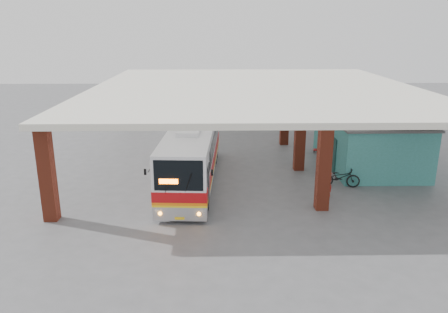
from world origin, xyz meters
The scene contains 8 objects.
ground centered at (0.00, 0.00, 0.00)m, with size 90.00×90.00×0.00m, color #515154.
brick_columns centered at (1.43, 5.00, 2.17)m, with size 20.10×21.60×4.35m.
canopy_roof centered at (0.50, 6.50, 4.50)m, with size 21.00×23.00×0.30m, color silver.
shop_building centered at (7.49, 4.00, 1.56)m, with size 5.20×8.20×3.11m.
coach_bus centered at (-3.36, 1.00, 1.67)m, with size 3.02×11.65×3.36m.
motorcycle centered at (4.70, -0.04, 0.56)m, with size 0.74×2.13×1.12m, color black.
pedestrian centered at (3.65, -1.47, 0.79)m, with size 0.58×0.38×1.58m, color red.
red_chair centered at (5.01, 6.57, 0.36)m, with size 0.51×0.51×0.77m.
Camera 1 is at (-2.03, -22.33, 8.44)m, focal length 35.00 mm.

